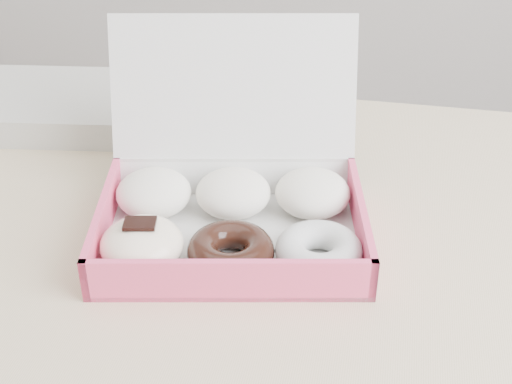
# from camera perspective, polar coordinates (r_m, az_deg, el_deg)

# --- Properties ---
(table) EXTENTS (1.20, 0.80, 0.75)m
(table) POSITION_cam_1_polar(r_m,az_deg,el_deg) (0.78, -4.88, -9.22)
(table) COLOR tan
(table) RESTS_ON ground
(donut_box) EXTENTS (0.31, 0.30, 0.19)m
(donut_box) POSITION_cam_1_polar(r_m,az_deg,el_deg) (0.74, -2.13, -1.11)
(donut_box) COLOR silver
(donut_box) RESTS_ON table
(newspapers) EXTENTS (0.26, 0.22, 0.04)m
(newspapers) POSITION_cam_1_polar(r_m,az_deg,el_deg) (1.02, -15.29, 6.71)
(newspapers) COLOR silver
(newspapers) RESTS_ON table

